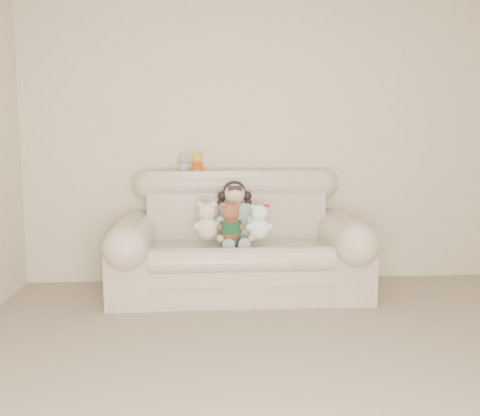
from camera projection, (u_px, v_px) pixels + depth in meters
The scene contains 9 objects.
floor at pixel (337, 409), 2.69m from camera, with size 5.00×5.00×0.00m, color #81755B.
wall_back at pixel (273, 139), 5.00m from camera, with size 4.50×4.50×0.00m, color beige.
sofa at pixel (239, 234), 4.58m from camera, with size 2.10×0.95×1.03m, color beige, non-canonical shape.
seated_child at pixel (235, 212), 4.63m from camera, with size 0.33×0.40×0.54m, color #2F6C59, non-canonical shape.
brown_teddy at pixel (231, 218), 4.41m from camera, with size 0.23×0.17×0.35m, color brown, non-canonical shape.
white_cat at pixel (259, 218), 4.44m from camera, with size 0.22×0.17×0.34m, color white, non-canonical shape.
cream_teddy at pixel (207, 217), 4.44m from camera, with size 0.23×0.18×0.36m, color beige, non-canonical shape.
yellow_mini_bear at pixel (197, 160), 4.81m from camera, with size 0.14×0.10×0.21m, color yellow, non-canonical shape.
grey_mini_plush at pixel (184, 162), 4.83m from camera, with size 0.12×0.09×0.19m, color #ABAAB0, non-canonical shape.
Camera 1 is at (-0.65, -2.50, 1.33)m, focal length 41.17 mm.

